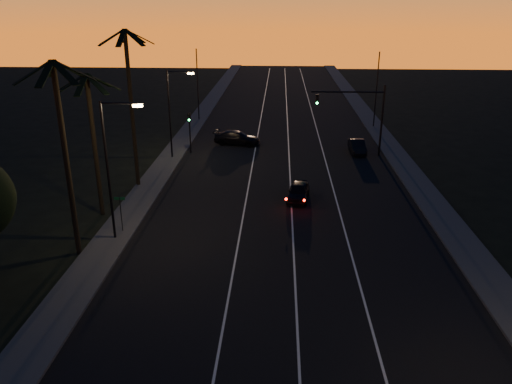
# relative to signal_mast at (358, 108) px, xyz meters

# --- Properties ---
(road) EXTENTS (20.00, 170.00, 0.01)m
(road) POSITION_rel_signal_mast_xyz_m (-7.14, -9.99, -4.78)
(road) COLOR black
(road) RESTS_ON ground
(sidewalk_left) EXTENTS (2.40, 170.00, 0.16)m
(sidewalk_left) POSITION_rel_signal_mast_xyz_m (-18.34, -9.99, -4.70)
(sidewalk_left) COLOR #3B3B38
(sidewalk_left) RESTS_ON ground
(sidewalk_right) EXTENTS (2.40, 170.00, 0.16)m
(sidewalk_right) POSITION_rel_signal_mast_xyz_m (4.06, -9.99, -4.70)
(sidewalk_right) COLOR #3B3B38
(sidewalk_right) RESTS_ON ground
(lane_stripe_left) EXTENTS (0.12, 160.00, 0.01)m
(lane_stripe_left) POSITION_rel_signal_mast_xyz_m (-10.14, -9.99, -4.76)
(lane_stripe_left) COLOR silver
(lane_stripe_left) RESTS_ON road
(lane_stripe_mid) EXTENTS (0.12, 160.00, 0.01)m
(lane_stripe_mid) POSITION_rel_signal_mast_xyz_m (-6.64, -9.99, -4.76)
(lane_stripe_mid) COLOR silver
(lane_stripe_mid) RESTS_ON road
(lane_stripe_right) EXTENTS (0.12, 160.00, 0.01)m
(lane_stripe_right) POSITION_rel_signal_mast_xyz_m (-3.14, -9.99, -4.76)
(lane_stripe_right) COLOR silver
(lane_stripe_right) RESTS_ON road
(palm_near) EXTENTS (4.25, 4.16, 11.53)m
(palm_near) POSITION_rel_signal_mast_xyz_m (-19.74, -21.99, 2.29)
(palm_near) COLOR black
(palm_near) RESTS_ON ground
(palm_mid) EXTENTS (4.25, 4.16, 10.03)m
(palm_mid) POSITION_rel_signal_mast_xyz_m (-20.34, -15.99, 1.47)
(palm_mid) COLOR black
(palm_mid) RESTS_ON ground
(palm_far) EXTENTS (4.25, 4.16, 12.53)m
(palm_far) POSITION_rel_signal_mast_xyz_m (-19.34, -9.99, 2.83)
(palm_far) COLOR black
(palm_far) RESTS_ON ground
(streetlight_left_near) EXTENTS (2.55, 0.26, 9.00)m
(streetlight_left_near) POSITION_rel_signal_mast_xyz_m (-17.84, -19.99, 0.54)
(streetlight_left_near) COLOR black
(streetlight_left_near) RESTS_ON ground
(streetlight_left_far) EXTENTS (2.55, 0.26, 8.50)m
(streetlight_left_far) POSITION_rel_signal_mast_xyz_m (-17.82, -1.99, 0.28)
(streetlight_left_far) COLOR black
(streetlight_left_far) RESTS_ON ground
(street_sign) EXTENTS (0.70, 0.06, 2.60)m
(street_sign) POSITION_rel_signal_mast_xyz_m (-17.94, -18.99, -3.13)
(street_sign) COLOR black
(street_sign) RESTS_ON ground
(signal_mast) EXTENTS (7.10, 0.41, 7.00)m
(signal_mast) POSITION_rel_signal_mast_xyz_m (0.00, 0.00, 0.00)
(signal_mast) COLOR black
(signal_mast) RESTS_ON ground
(signal_post) EXTENTS (0.28, 0.37, 4.20)m
(signal_post) POSITION_rel_signal_mast_xyz_m (-16.64, -0.01, -1.89)
(signal_post) COLOR black
(signal_post) RESTS_ON ground
(far_pole_left) EXTENTS (0.14, 0.14, 9.00)m
(far_pole_left) POSITION_rel_signal_mast_xyz_m (-18.14, 15.01, -0.28)
(far_pole_left) COLOR black
(far_pole_left) RESTS_ON ground
(far_pole_right) EXTENTS (0.14, 0.14, 9.00)m
(far_pole_right) POSITION_rel_signal_mast_xyz_m (3.86, 12.01, -0.28)
(far_pole_right) COLOR black
(far_pole_right) RESTS_ON ground
(lead_car) EXTENTS (2.10, 4.51, 1.32)m
(lead_car) POSITION_rel_signal_mast_xyz_m (-6.09, -12.41, -4.11)
(lead_car) COLOR black
(lead_car) RESTS_ON road
(right_car) EXTENTS (1.48, 4.01, 1.31)m
(right_car) POSITION_rel_signal_mast_xyz_m (0.29, 0.79, -4.11)
(right_car) COLOR black
(right_car) RESTS_ON road
(cross_car) EXTENTS (5.29, 2.95, 1.45)m
(cross_car) POSITION_rel_signal_mast_xyz_m (-12.17, 3.39, -4.05)
(cross_car) COLOR black
(cross_car) RESTS_ON road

